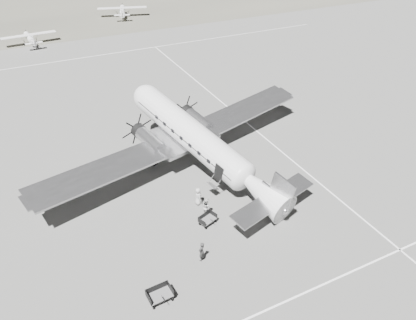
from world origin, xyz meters
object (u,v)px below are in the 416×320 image
at_px(dc3_airliner, 199,142).
at_px(ground_crew, 202,252).
at_px(ramp_agent, 207,207).
at_px(light_plane_left, 30,39).
at_px(passenger, 198,196).
at_px(light_plane_right, 122,12).
at_px(baggage_cart_far, 160,295).
at_px(baggage_cart_near, 208,220).

bearing_deg(dc3_airliner, ground_crew, -129.82).
distance_m(ground_crew, ramp_agent, 5.00).
distance_m(light_plane_left, passenger, 53.88).
height_order(light_plane_left, light_plane_right, light_plane_right).
xyz_separation_m(light_plane_left, ground_crew, (5.45, -59.24, -0.14)).
bearing_deg(passenger, ground_crew, 157.39).
height_order(baggage_cart_far, passenger, passenger).
distance_m(baggage_cart_far, passenger, 10.26).
relative_size(light_plane_right, ramp_agent, 6.26).
xyz_separation_m(light_plane_left, baggage_cart_far, (1.44, -61.21, -0.48)).
bearing_deg(baggage_cart_far, light_plane_right, 72.15).
relative_size(ramp_agent, passenger, 1.03).
xyz_separation_m(light_plane_left, ramp_agent, (7.97, -54.91, -0.13)).
distance_m(dc3_airliner, ramp_agent, 7.21).
relative_size(light_plane_left, baggage_cart_far, 5.40).
relative_size(light_plane_left, ground_crew, 5.61).
height_order(dc3_airliner, baggage_cart_far, dc3_airliner).
bearing_deg(ramp_agent, light_plane_right, -11.60).
distance_m(dc3_airliner, passenger, 5.82).
bearing_deg(ground_crew, light_plane_left, -120.83).
bearing_deg(baggage_cart_far, baggage_cart_near, 37.45).
height_order(light_plane_left, baggage_cart_far, light_plane_left).
bearing_deg(ground_crew, dc3_airliner, -150.29).
bearing_deg(ground_crew, baggage_cart_far, -9.85).
bearing_deg(light_plane_right, ground_crew, -84.95).
xyz_separation_m(light_plane_right, baggage_cart_near, (-12.59, -67.39, -0.68)).
xyz_separation_m(light_plane_left, light_plane_right, (20.16, 11.48, 0.12)).
xyz_separation_m(light_plane_right, ramp_agent, (-12.19, -66.39, -0.25)).
bearing_deg(light_plane_right, dc3_airliner, -82.54).
relative_size(baggage_cart_far, ground_crew, 1.04).
relative_size(light_plane_right, baggage_cart_near, 7.11).
height_order(dc3_airliner, ground_crew, dc3_airliner).
distance_m(light_plane_right, ground_crew, 72.23).
bearing_deg(passenger, baggage_cart_far, 140.75).
relative_size(light_plane_left, ramp_agent, 5.55).
height_order(light_plane_left, ramp_agent, light_plane_left).
distance_m(baggage_cart_far, ramp_agent, 9.08).
height_order(dc3_airliner, light_plane_right, dc3_airliner).
height_order(ramp_agent, passenger, ramp_agent).
height_order(light_plane_right, baggage_cart_far, light_plane_right).
bearing_deg(ramp_agent, baggage_cart_near, 157.04).
bearing_deg(dc3_airliner, baggage_cart_near, -125.71).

